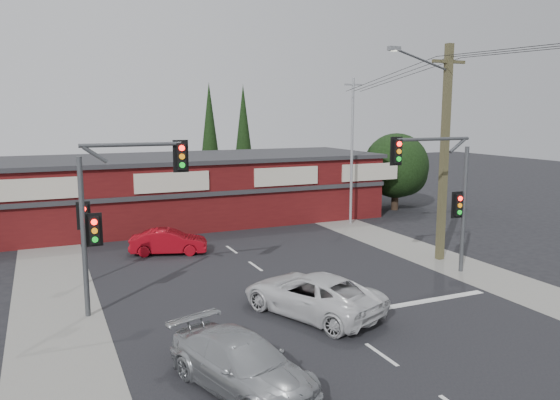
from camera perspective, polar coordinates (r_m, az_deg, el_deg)
name	(u,v)px	position (r m, az deg, el deg)	size (l,w,h in m)	color
ground	(309,304)	(20.34, 3.04, -10.80)	(120.00, 120.00, 0.00)	black
road_strip	(259,269)	(24.68, -2.25, -7.17)	(14.00, 70.00, 0.01)	black
verge_left	(54,294)	(23.10, -22.52, -9.02)	(3.00, 70.00, 0.02)	gray
verge_right	(413,249)	(28.79, 13.74, -5.05)	(3.00, 70.00, 0.02)	gray
stop_line	(413,303)	(20.92, 13.68, -10.44)	(6.50, 0.35, 0.01)	silver
white_suv	(312,294)	(19.16, 3.33, -9.79)	(2.40, 5.22, 1.45)	silver
silver_suv	(242,364)	(14.32, -3.98, -16.74)	(1.92, 4.73, 1.37)	#A4A7A9
red_sedan	(169,242)	(27.59, -11.56, -4.29)	(1.30, 3.73, 1.23)	maroon
lane_dashes	(381,354)	(16.65, 10.54, -15.57)	(0.12, 28.34, 0.01)	silver
shop_building	(174,189)	(35.21, -11.00, 1.13)	(27.30, 8.40, 4.22)	#460E0F
tree_cluster	(394,169)	(40.22, 11.86, 3.17)	(5.90, 5.10, 5.50)	#2D2116
conifer_near	(210,132)	(42.83, -7.35, 7.11)	(1.80, 1.80, 9.25)	#2D2116
conifer_far	(243,130)	(45.83, -3.84, 7.29)	(1.80, 1.80, 9.25)	#2D2116
traffic_mast_left	(115,202)	(19.41, -16.86, -0.16)	(3.77, 0.27, 5.97)	#47494C
traffic_mast_right	(444,184)	(24.00, 16.79, 1.60)	(3.96, 0.27, 5.97)	#47494C
pedestal_signal	(84,225)	(23.53, -19.78, -2.50)	(0.55, 0.27, 3.38)	#47494C
utility_pole	(443,146)	(26.35, 16.62, 5.41)	(4.38, 0.59, 10.00)	brown
steel_pole	(352,149)	(34.07, 7.52, 5.30)	(1.20, 0.16, 9.00)	gray
power_lines	(551,53)	(22.61, 26.50, 13.55)	(2.01, 29.00, 1.22)	black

